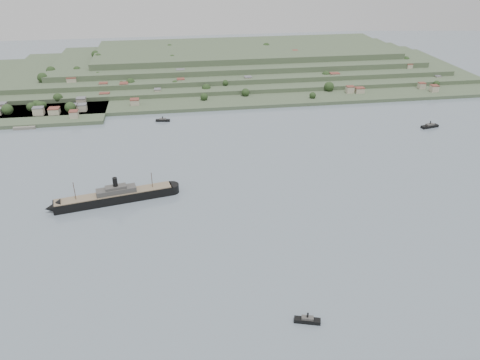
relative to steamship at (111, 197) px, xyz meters
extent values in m
plane|color=slate|center=(101.69, -34.23, -4.39)|extent=(1400.00, 1400.00, 0.00)
cube|color=#3B4D33|center=(101.69, 325.77, -2.39)|extent=(760.00, 260.00, 4.00)
cube|color=#3B4D33|center=(121.69, 350.77, 2.11)|extent=(680.00, 220.00, 5.00)
cube|color=#3B4D33|center=(136.69, 365.77, 7.61)|extent=(600.00, 200.00, 6.00)
cube|color=#3B4D33|center=(151.69, 380.77, 14.11)|extent=(520.00, 180.00, 7.00)
cube|color=#3B4D33|center=(166.69, 395.77, 21.61)|extent=(440.00, 160.00, 8.00)
cube|color=#3B4D33|center=(-98.31, 215.77, -2.39)|extent=(150.00, 90.00, 4.00)
cube|color=slate|center=(-103.31, 173.77, -2.99)|extent=(22.00, 14.00, 2.80)
cube|color=black|center=(2.27, 0.45, -0.99)|extent=(88.01, 28.40, 6.80)
cone|color=black|center=(-40.60, -8.03, -0.99)|extent=(13.69, 13.69, 11.65)
cylinder|color=black|center=(45.14, 8.93, -0.99)|extent=(11.65, 11.65, 6.80)
cube|color=#796850|center=(2.27, 0.45, 2.70)|extent=(85.92, 27.07, 0.58)
cube|color=#44423F|center=(4.18, 0.83, 4.83)|extent=(30.28, 14.23, 3.88)
cube|color=#44423F|center=(4.18, 0.83, 7.46)|extent=(16.56, 9.68, 2.43)
cylinder|color=black|center=(4.18, 0.83, 11.15)|extent=(3.50, 3.50, 8.74)
cylinder|color=#452F1F|center=(-24.41, -4.83, 9.20)|extent=(0.49, 0.49, 15.54)
cylinder|color=#452F1F|center=(30.85, 6.10, 8.23)|extent=(0.49, 0.49, 13.60)
cube|color=black|center=(111.28, -142.93, -3.30)|extent=(14.19, 7.39, 2.19)
cube|color=#44423F|center=(111.28, -142.93, -1.65)|extent=(6.75, 4.55, 1.65)
cylinder|color=black|center=(111.28, -142.93, 0.18)|extent=(0.91, 0.91, 3.20)
cube|color=black|center=(39.56, 170.83, -3.37)|extent=(15.74, 6.26, 2.04)
cube|color=#44423F|center=(39.56, 170.83, -1.84)|extent=(7.28, 4.29, 1.53)
cylinder|color=black|center=(39.56, 170.83, -0.14)|extent=(0.85, 0.85, 2.98)
cube|color=black|center=(316.89, 108.71, -3.09)|extent=(20.20, 9.50, 2.60)
cube|color=#44423F|center=(316.89, 108.71, -1.15)|extent=(9.50, 6.12, 1.95)
cylinder|color=black|center=(316.89, 108.71, 1.02)|extent=(1.08, 1.08, 3.79)
camera|label=1|loc=(48.88, -316.91, 173.52)|focal=35.00mm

